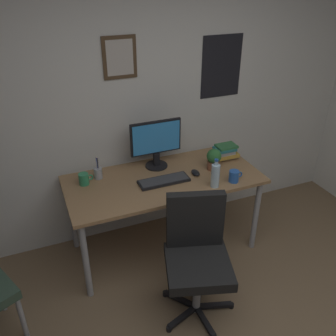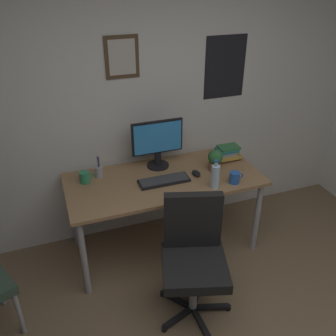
% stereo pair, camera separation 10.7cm
% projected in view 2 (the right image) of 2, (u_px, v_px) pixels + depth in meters
% --- Properties ---
extents(wall_back, '(4.40, 0.10, 2.60)m').
position_uv_depth(wall_back, '(151.00, 100.00, 3.24)').
color(wall_back, silver).
rests_on(wall_back, ground_plane).
extents(desk, '(1.66, 0.76, 0.76)m').
position_uv_depth(desk, '(164.00, 185.00, 3.16)').
color(desk, '#936D47').
rests_on(desk, ground_plane).
extents(office_chair, '(0.58, 0.59, 0.95)m').
position_uv_depth(office_chair, '(194.00, 252.00, 2.65)').
color(office_chair, black).
rests_on(office_chair, ground_plane).
extents(monitor, '(0.46, 0.20, 0.43)m').
position_uv_depth(monitor, '(157.00, 142.00, 3.19)').
color(monitor, black).
rests_on(monitor, desk).
extents(keyboard, '(0.43, 0.15, 0.03)m').
position_uv_depth(keyboard, '(164.00, 181.00, 3.06)').
color(keyboard, black).
rests_on(keyboard, desk).
extents(computer_mouse, '(0.06, 0.11, 0.04)m').
position_uv_depth(computer_mouse, '(196.00, 173.00, 3.16)').
color(computer_mouse, black).
rests_on(computer_mouse, desk).
extents(water_bottle, '(0.07, 0.07, 0.25)m').
position_uv_depth(water_bottle, '(215.00, 176.00, 2.94)').
color(water_bottle, silver).
rests_on(water_bottle, desk).
extents(coffee_mug_near, '(0.12, 0.08, 0.10)m').
position_uv_depth(coffee_mug_near, '(235.00, 178.00, 3.03)').
color(coffee_mug_near, '#2659B2').
rests_on(coffee_mug_near, desk).
extents(coffee_mug_far, '(0.12, 0.08, 0.10)m').
position_uv_depth(coffee_mug_far, '(85.00, 177.00, 3.03)').
color(coffee_mug_far, '#2D8C59').
rests_on(coffee_mug_far, desk).
extents(potted_plant, '(0.13, 0.13, 0.19)m').
position_uv_depth(potted_plant, '(215.00, 159.00, 3.19)').
color(potted_plant, brown).
rests_on(potted_plant, desk).
extents(pen_cup, '(0.07, 0.07, 0.20)m').
position_uv_depth(pen_cup, '(99.00, 171.00, 3.11)').
color(pen_cup, '#9EA0A5').
rests_on(pen_cup, desk).
extents(book_stack_left, '(0.22, 0.15, 0.13)m').
position_uv_depth(book_stack_left, '(228.00, 153.00, 3.39)').
color(book_stack_left, navy).
rests_on(book_stack_left, desk).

